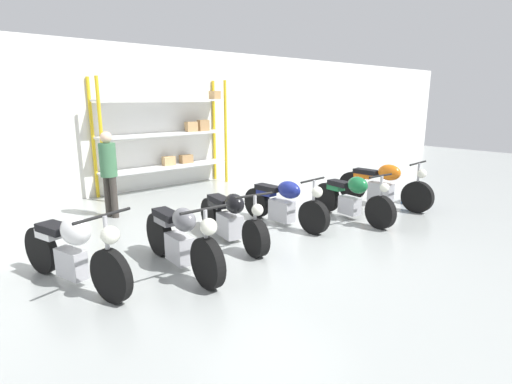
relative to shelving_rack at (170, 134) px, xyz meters
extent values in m
plane|color=#9EA3A0|center=(-0.60, -4.46, -1.41)|extent=(30.00, 30.00, 0.00)
cube|color=white|center=(-0.60, 0.36, 0.39)|extent=(30.00, 0.08, 3.60)
cylinder|color=gold|center=(-1.86, -0.28, -0.01)|extent=(0.08, 0.08, 2.79)
cylinder|color=gold|center=(1.57, -0.28, -0.01)|extent=(0.08, 0.08, 2.79)
cylinder|color=gold|center=(-1.86, 0.27, -0.01)|extent=(0.08, 0.08, 2.79)
cylinder|color=gold|center=(1.57, 0.27, -0.01)|extent=(0.08, 0.08, 2.79)
cube|color=silver|center=(-0.15, -0.01, -0.84)|extent=(3.43, 0.55, 0.05)
cube|color=silver|center=(-0.15, -0.01, 0.01)|extent=(3.43, 0.55, 0.05)
cube|color=silver|center=(-0.15, -0.01, 0.86)|extent=(3.43, 0.55, 0.05)
cube|color=tan|center=(-0.03, 0.09, -0.69)|extent=(0.32, 0.24, 0.23)
cube|color=#A87F51|center=(0.52, 0.13, -0.70)|extent=(0.34, 0.20, 0.22)
cube|color=tan|center=(0.67, 0.04, 0.16)|extent=(0.32, 0.22, 0.26)
cube|color=#A87F51|center=(1.04, 0.03, 0.18)|extent=(0.30, 0.19, 0.30)
cube|color=tan|center=(1.38, -0.08, 0.99)|extent=(0.22, 0.29, 0.22)
cylinder|color=black|center=(-3.58, -4.94, -1.08)|extent=(0.28, 0.65, 0.65)
cylinder|color=black|center=(-3.98, -3.53, -1.08)|extent=(0.28, 0.65, 0.65)
cube|color=#ADADB2|center=(-3.79, -4.18, -1.12)|extent=(0.30, 0.47, 0.36)
ellipsoid|color=silver|center=(-3.74, -4.35, -0.65)|extent=(0.41, 0.50, 0.36)
cube|color=black|center=(-3.87, -3.89, -0.71)|extent=(0.37, 0.52, 0.10)
cube|color=silver|center=(-3.91, -3.77, -0.80)|extent=(0.30, 0.38, 0.12)
cylinder|color=#ADADB2|center=(-3.58, -4.92, -0.73)|extent=(0.06, 0.06, 0.71)
sphere|color=silver|center=(-3.57, -4.99, -0.58)|extent=(0.21, 0.21, 0.21)
cylinder|color=black|center=(-3.59, -4.89, -0.37)|extent=(0.72, 0.23, 0.04)
cylinder|color=black|center=(-2.54, -5.37, -1.08)|extent=(0.16, 0.66, 0.65)
cylinder|color=black|center=(-2.47, -3.98, -1.08)|extent=(0.16, 0.66, 0.65)
cube|color=#ADADB2|center=(-2.50, -4.63, -1.12)|extent=(0.25, 0.47, 0.38)
ellipsoid|color=slate|center=(-2.51, -4.79, -0.66)|extent=(0.29, 0.44, 0.32)
cube|color=black|center=(-2.48, -4.28, -0.71)|extent=(0.25, 0.56, 0.10)
cube|color=slate|center=(-2.48, -4.23, -0.80)|extent=(0.21, 0.40, 0.12)
cylinder|color=#ADADB2|center=(-2.54, -5.35, -0.74)|extent=(0.05, 0.05, 0.68)
sphere|color=silver|center=(-2.54, -5.42, -0.60)|extent=(0.21, 0.21, 0.21)
cylinder|color=black|center=(-2.53, -5.32, -0.40)|extent=(0.64, 0.07, 0.04)
cylinder|color=black|center=(-1.42, -4.99, -1.12)|extent=(0.25, 0.59, 0.57)
cylinder|color=black|center=(-1.16, -3.46, -1.12)|extent=(0.25, 0.59, 0.57)
cube|color=#ADADB2|center=(-1.28, -4.18, -1.15)|extent=(0.35, 0.50, 0.38)
ellipsoid|color=black|center=(-1.31, -4.34, -0.74)|extent=(0.34, 0.46, 0.33)
cube|color=black|center=(-1.22, -3.83, -0.79)|extent=(0.32, 0.61, 0.10)
cube|color=black|center=(-1.21, -3.73, -0.88)|extent=(0.26, 0.43, 0.12)
cylinder|color=#ADADB2|center=(-1.41, -4.97, -0.80)|extent=(0.06, 0.06, 0.65)
sphere|color=silver|center=(-1.43, -5.04, -0.68)|extent=(0.18, 0.18, 0.18)
cylinder|color=black|center=(-1.41, -4.94, -0.48)|extent=(0.63, 0.14, 0.04)
cylinder|color=black|center=(0.02, -4.88, -1.11)|extent=(0.17, 0.60, 0.60)
cylinder|color=black|center=(-0.06, -3.48, -1.11)|extent=(0.17, 0.60, 0.60)
cube|color=#ADADB2|center=(-0.02, -4.13, -1.14)|extent=(0.28, 0.49, 0.39)
ellipsoid|color=navy|center=(-0.01, -4.30, -0.72)|extent=(0.30, 0.51, 0.32)
cube|color=black|center=(-0.05, -3.77, -0.77)|extent=(0.26, 0.54, 0.10)
cube|color=navy|center=(-0.05, -3.72, -0.86)|extent=(0.21, 0.38, 0.12)
cylinder|color=#ADADB2|center=(0.02, -4.86, -0.78)|extent=(0.05, 0.05, 0.65)
sphere|color=silver|center=(0.03, -4.93, -0.65)|extent=(0.19, 0.19, 0.19)
cylinder|color=black|center=(0.02, -4.83, -0.46)|extent=(0.63, 0.08, 0.04)
cylinder|color=black|center=(1.14, -5.48, -1.10)|extent=(0.20, 0.62, 0.61)
cylinder|color=black|center=(1.29, -4.13, -1.10)|extent=(0.20, 0.62, 0.61)
cube|color=#ADADB2|center=(1.22, -4.76, -1.13)|extent=(0.28, 0.43, 0.34)
ellipsoid|color=#196B38|center=(1.20, -4.93, -0.70)|extent=(0.32, 0.46, 0.32)
cube|color=black|center=(1.25, -4.46, -0.75)|extent=(0.27, 0.49, 0.10)
cube|color=#196B38|center=(1.26, -4.37, -0.84)|extent=(0.23, 0.34, 0.12)
cylinder|color=#ADADB2|center=(1.14, -5.46, -0.77)|extent=(0.06, 0.06, 0.66)
sphere|color=silver|center=(1.14, -5.53, -0.64)|extent=(0.17, 0.17, 0.17)
cylinder|color=black|center=(1.15, -5.43, -0.44)|extent=(0.60, 0.10, 0.04)
cylinder|color=black|center=(2.65, -5.40, -1.08)|extent=(0.19, 0.66, 0.65)
cylinder|color=black|center=(2.55, -3.86, -1.08)|extent=(0.19, 0.66, 0.65)
cube|color=#ADADB2|center=(2.60, -4.58, -1.11)|extent=(0.29, 0.53, 0.43)
ellipsoid|color=orange|center=(2.61, -4.75, -0.65)|extent=(0.33, 0.53, 0.35)
cube|color=black|center=(2.57, -4.20, -0.70)|extent=(0.28, 0.57, 0.10)
cube|color=orange|center=(2.57, -4.13, -0.79)|extent=(0.23, 0.40, 0.12)
cylinder|color=#ADADB2|center=(2.65, -5.38, -0.73)|extent=(0.05, 0.05, 0.70)
sphere|color=silver|center=(2.66, -5.45, -0.58)|extent=(0.19, 0.19, 0.19)
cylinder|color=black|center=(2.65, -5.35, -0.38)|extent=(0.72, 0.08, 0.04)
cylinder|color=#38332D|center=(-2.27, -1.47, -1.00)|extent=(0.13, 0.13, 0.82)
cylinder|color=#38332D|center=(-2.21, -1.64, -1.00)|extent=(0.13, 0.13, 0.82)
cylinder|color=#3F724C|center=(-2.24, -1.56, -0.26)|extent=(0.41, 0.41, 0.65)
sphere|color=beige|center=(-2.24, -1.56, 0.18)|extent=(0.22, 0.22, 0.22)
cube|color=#1E4C8C|center=(3.32, -4.94, -1.27)|extent=(0.44, 0.26, 0.28)
camera|label=1|loc=(-5.11, -9.23, 0.91)|focal=28.00mm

